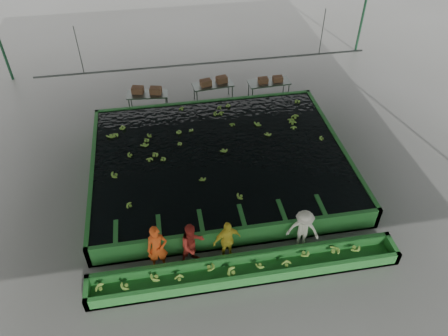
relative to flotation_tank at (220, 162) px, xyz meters
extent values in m
plane|color=slate|center=(0.00, -1.50, -0.45)|extent=(80.00, 80.00, 0.00)
cube|color=gray|center=(0.00, -1.50, 4.55)|extent=(20.00, 22.00, 0.04)
cube|color=black|center=(0.00, 0.00, 0.40)|extent=(9.70, 7.70, 0.00)
cylinder|color=#59605B|center=(0.00, 3.50, 2.55)|extent=(0.08, 0.08, 14.00)
cylinder|color=#59605B|center=(-5.00, 3.50, 3.55)|extent=(0.04, 0.04, 2.00)
cylinder|color=#59605B|center=(5.00, 3.50, 3.55)|extent=(0.04, 0.04, 2.00)
imported|color=#F05117|center=(-2.70, -4.30, 0.45)|extent=(0.68, 0.46, 1.80)
imported|color=#AB2B20|center=(-1.60, -4.30, 0.41)|extent=(1.01, 0.91, 1.72)
imported|color=yellow|center=(-0.48, -4.30, 0.37)|extent=(1.03, 0.63, 1.63)
imported|color=beige|center=(2.07, -4.30, 0.37)|extent=(1.21, 0.93, 1.64)
camera|label=1|loc=(-2.12, -13.16, 11.34)|focal=35.00mm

